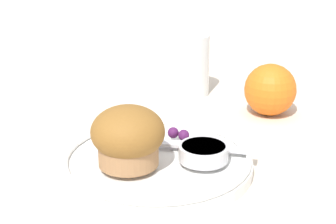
{
  "coord_description": "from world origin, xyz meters",
  "views": [
    {
      "loc": [
        0.31,
        -0.5,
        0.3
      ],
      "look_at": [
        -0.02,
        0.05,
        0.06
      ],
      "focal_mm": 60.0,
      "sensor_mm": 36.0,
      "label": 1
    }
  ],
  "objects_px": {
    "butter_knife": "(184,145)",
    "orange_fruit": "(270,90)",
    "muffin": "(128,137)",
    "juice_glass": "(190,65)"
  },
  "relations": [
    {
      "from": "orange_fruit",
      "to": "muffin",
      "type": "bearing_deg",
      "value": -102.16
    },
    {
      "from": "butter_knife",
      "to": "juice_glass",
      "type": "xyz_separation_m",
      "value": [
        -0.11,
        0.22,
        0.03
      ]
    },
    {
      "from": "orange_fruit",
      "to": "juice_glass",
      "type": "xyz_separation_m",
      "value": [
        -0.14,
        0.02,
        0.01
      ]
    },
    {
      "from": "butter_knife",
      "to": "orange_fruit",
      "type": "height_order",
      "value": "orange_fruit"
    },
    {
      "from": "muffin",
      "to": "orange_fruit",
      "type": "bearing_deg",
      "value": 77.84
    },
    {
      "from": "muffin",
      "to": "orange_fruit",
      "type": "xyz_separation_m",
      "value": [
        0.06,
        0.27,
        -0.01
      ]
    },
    {
      "from": "muffin",
      "to": "butter_knife",
      "type": "bearing_deg",
      "value": 67.92
    },
    {
      "from": "juice_glass",
      "to": "butter_knife",
      "type": "bearing_deg",
      "value": -62.33
    },
    {
      "from": "muffin",
      "to": "butter_knife",
      "type": "height_order",
      "value": "muffin"
    },
    {
      "from": "orange_fruit",
      "to": "juice_glass",
      "type": "bearing_deg",
      "value": 172.69
    }
  ]
}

